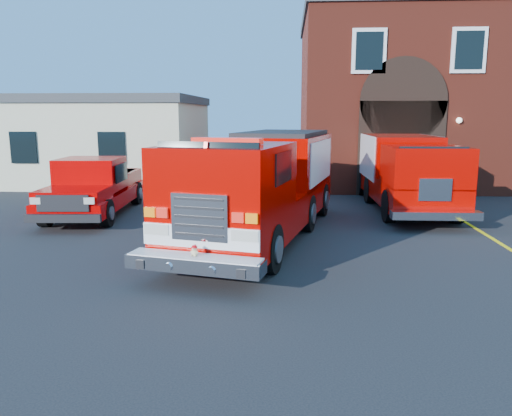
# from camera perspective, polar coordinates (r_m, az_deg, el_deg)

# --- Properties ---
(ground) EXTENTS (100.00, 100.00, 0.00)m
(ground) POSITION_cam_1_polar(r_m,az_deg,el_deg) (13.05, 0.34, -4.64)
(ground) COLOR black
(ground) RESTS_ON ground
(parking_stripe_near) EXTENTS (0.12, 3.00, 0.01)m
(parking_stripe_near) POSITION_cam_1_polar(r_m,az_deg,el_deg) (15.14, 26.02, -3.58)
(parking_stripe_near) COLOR yellow
(parking_stripe_near) RESTS_ON ground
(parking_stripe_mid) EXTENTS (0.12, 3.00, 0.01)m
(parking_stripe_mid) POSITION_cam_1_polar(r_m,az_deg,el_deg) (17.87, 22.43, -1.26)
(parking_stripe_mid) COLOR yellow
(parking_stripe_mid) RESTS_ON ground
(parking_stripe_far) EXTENTS (0.12, 3.00, 0.01)m
(parking_stripe_far) POSITION_cam_1_polar(r_m,az_deg,el_deg) (20.69, 19.81, 0.45)
(parking_stripe_far) COLOR yellow
(parking_stripe_far) RESTS_ON ground
(fire_station) EXTENTS (15.20, 10.20, 8.45)m
(fire_station) POSITION_cam_1_polar(r_m,az_deg,el_deg) (27.82, 21.40, 11.60)
(fire_station) COLOR maroon
(fire_station) RESTS_ON ground
(side_building) EXTENTS (10.20, 8.20, 4.35)m
(side_building) POSITION_cam_1_polar(r_m,az_deg,el_deg) (27.38, -17.31, 7.58)
(side_building) COLOR beige
(side_building) RESTS_ON ground
(fire_engine) EXTENTS (4.75, 9.87, 2.93)m
(fire_engine) POSITION_cam_1_polar(r_m,az_deg,el_deg) (14.06, 0.80, 2.79)
(fire_engine) COLOR black
(fire_engine) RESTS_ON ground
(pickup_truck) EXTENTS (2.58, 6.21, 1.99)m
(pickup_truck) POSITION_cam_1_polar(r_m,az_deg,el_deg) (18.18, -17.96, 2.22)
(pickup_truck) COLOR black
(pickup_truck) RESTS_ON ground
(secondary_truck) EXTENTS (2.60, 8.17, 2.64)m
(secondary_truck) POSITION_cam_1_polar(r_m,az_deg,el_deg) (19.41, 16.55, 4.29)
(secondary_truck) COLOR black
(secondary_truck) RESTS_ON ground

